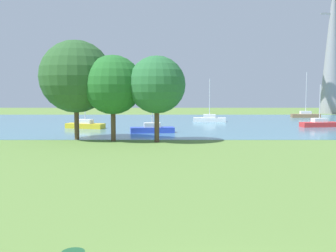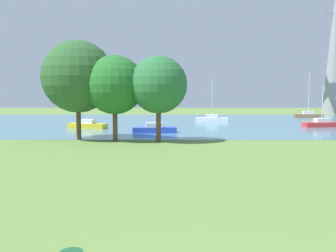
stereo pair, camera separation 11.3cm
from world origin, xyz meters
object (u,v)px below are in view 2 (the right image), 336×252
sailboat_white (212,119)px  electricity_pylon (335,42)px  tree_east_near (115,85)px  sailboat_brown (308,115)px  tree_west_near (158,85)px  tree_east_far (78,77)px  sailboat_red (322,124)px  sailboat_yellow (87,125)px  sailboat_blue (154,129)px

sailboat_white → electricity_pylon: electricity_pylon is taller
tree_east_near → electricity_pylon: (38.11, 45.44, 9.22)m
sailboat_brown → tree_west_near: (-24.78, -33.33, 4.69)m
tree_east_far → tree_east_near: 3.86m
tree_east_far → tree_west_near: size_ratio=1.21×
sailboat_red → tree_east_near: (-24.40, -14.56, 4.72)m
sailboat_yellow → sailboat_blue: size_ratio=1.13×
sailboat_brown → sailboat_blue: size_ratio=1.42×
sailboat_blue → tree_west_near: tree_west_near is taller
sailboat_red → tree_east_near: size_ratio=0.69×
sailboat_white → tree_east_near: (-11.22, -23.08, 4.71)m
tree_east_far → tree_west_near: (7.63, -1.72, -0.79)m
electricity_pylon → sailboat_red: bearing=-113.9°
tree_east_near → electricity_pylon: 60.02m
sailboat_white → tree_west_near: size_ratio=0.82×
tree_east_near → sailboat_yellow: bearing=112.3°
sailboat_red → electricity_pylon: 36.55m
sailboat_blue → sailboat_white: bearing=63.3°
electricity_pylon → sailboat_brown: bearing=-126.2°
sailboat_brown → tree_east_far: (-32.41, -31.61, 5.48)m
sailboat_yellow → tree_east_near: tree_east_near is taller
sailboat_blue → tree_west_near: size_ratio=0.71×
sailboat_yellow → tree_west_near: (9.18, -13.17, 4.71)m
tree_east_far → tree_west_near: tree_east_far is taller
sailboat_blue → electricity_pylon: 53.47m
tree_east_far → tree_east_near: bearing=-17.2°
sailboat_blue → sailboat_brown: bearing=44.9°
sailboat_brown → tree_east_far: size_ratio=0.83×
sailboat_red → tree_east_far: bearing=-154.4°
sailboat_white → sailboat_red: bearing=-32.9°
sailboat_red → tree_west_near: size_ratio=0.70×
sailboat_red → sailboat_blue: bearing=-161.1°
sailboat_blue → tree_east_far: 10.80m
sailboat_brown → sailboat_blue: (-25.50, -25.40, -0.03)m
tree_east_near → sailboat_blue: bearing=65.7°
sailboat_yellow → electricity_pylon: 56.10m
sailboat_white → tree_east_near: size_ratio=0.81×
sailboat_yellow → tree_east_far: (1.55, -11.45, 5.50)m
sailboat_red → sailboat_brown: 18.69m
sailboat_yellow → tree_east_far: tree_east_far is taller
sailboat_red → sailboat_blue: sailboat_blue is taller
sailboat_blue → tree_east_near: bearing=-114.3°
sailboat_white → sailboat_blue: bearing=-116.7°
sailboat_red → sailboat_brown: (4.40, 18.17, 0.03)m
sailboat_red → sailboat_white: size_ratio=0.85×
sailboat_white → tree_east_far: tree_east_far is taller
sailboat_brown → tree_east_far: 45.60m
sailboat_brown → electricity_pylon: 21.02m
sailboat_yellow → electricity_pylon: bearing=37.2°
sailboat_white → sailboat_yellow: sailboat_white is taller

